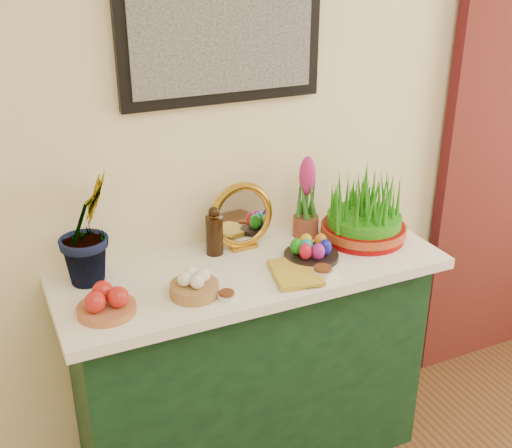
# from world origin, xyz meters

# --- Properties ---
(sideboard) EXTENTS (1.30, 0.45, 0.85)m
(sideboard) POSITION_xyz_m (-0.21, 2.00, 0.42)
(sideboard) COLOR #153C1F
(sideboard) RESTS_ON ground
(tablecloth) EXTENTS (1.40, 0.55, 0.04)m
(tablecloth) POSITION_xyz_m (-0.21, 2.00, 0.87)
(tablecloth) COLOR white
(tablecloth) RESTS_ON sideboard
(hyacinth_green) EXTENTS (0.33, 0.33, 0.50)m
(hyacinth_green) POSITION_xyz_m (-0.75, 2.13, 1.14)
(hyacinth_green) COLOR #286C1F
(hyacinth_green) RESTS_ON tablecloth
(apple_bowl) EXTENTS (0.22, 0.22, 0.09)m
(apple_bowl) POSITION_xyz_m (-0.75, 1.90, 0.93)
(apple_bowl) COLOR #AC5F37
(apple_bowl) RESTS_ON tablecloth
(garlic_basket) EXTENTS (0.19, 0.19, 0.09)m
(garlic_basket) POSITION_xyz_m (-0.47, 1.88, 0.93)
(garlic_basket) COLOR #A37A42
(garlic_basket) RESTS_ON tablecloth
(vinegar_cruet) EXTENTS (0.06, 0.06, 0.19)m
(vinegar_cruet) POSITION_xyz_m (-0.30, 2.14, 0.97)
(vinegar_cruet) COLOR black
(vinegar_cruet) RESTS_ON tablecloth
(mirror) EXTENTS (0.26, 0.08, 0.26)m
(mirror) POSITION_xyz_m (-0.18, 2.15, 1.01)
(mirror) COLOR #B98829
(mirror) RESTS_ON tablecloth
(book) EXTENTS (0.18, 0.24, 0.03)m
(book) POSITION_xyz_m (-0.18, 1.88, 0.90)
(book) COLOR gold
(book) RESTS_ON tablecloth
(spice_dish_left) EXTENTS (0.06, 0.06, 0.03)m
(spice_dish_left) POSITION_xyz_m (-0.38, 1.82, 0.90)
(spice_dish_left) COLOR silver
(spice_dish_left) RESTS_ON tablecloth
(spice_dish_right) EXTENTS (0.08, 0.08, 0.03)m
(spice_dish_right) POSITION_xyz_m (-0.01, 1.83, 0.90)
(spice_dish_right) COLOR silver
(spice_dish_right) RESTS_ON tablecloth
(egg_plate) EXTENTS (0.21, 0.21, 0.08)m
(egg_plate) POSITION_xyz_m (0.01, 1.95, 0.92)
(egg_plate) COLOR black
(egg_plate) RESTS_ON tablecloth
(hyacinth_pink) EXTENTS (0.10, 0.10, 0.33)m
(hyacinth_pink) POSITION_xyz_m (0.09, 2.14, 1.04)
(hyacinth_pink) COLOR brown
(hyacinth_pink) RESTS_ON tablecloth
(wheatgrass_sabzeh) EXTENTS (0.33, 0.33, 0.27)m
(wheatgrass_sabzeh) POSITION_xyz_m (0.28, 2.02, 1.01)
(wheatgrass_sabzeh) COLOR #8B0306
(wheatgrass_sabzeh) RESTS_ON tablecloth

